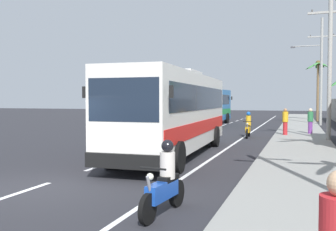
% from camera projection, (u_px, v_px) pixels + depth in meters
% --- Properties ---
extents(ground_plane, '(160.00, 160.00, 0.00)m').
position_uv_depth(ground_plane, '(36.00, 187.00, 10.17)').
color(ground_plane, '#28282D').
extents(sidewalk_kerb, '(3.20, 90.00, 0.14)m').
position_uv_depth(sidewalk_kerb, '(300.00, 150.00, 17.34)').
color(sidewalk_kerb, gray).
rests_on(sidewalk_kerb, ground).
extents(lane_markings, '(3.55, 71.00, 0.01)m').
position_uv_depth(lane_markings, '(220.00, 139.00, 22.98)').
color(lane_markings, white).
rests_on(lane_markings, ground).
extents(coach_bus_foreground, '(3.17, 11.26, 3.73)m').
position_uv_depth(coach_bus_foreground, '(175.00, 110.00, 16.15)').
color(coach_bus_foreground, silver).
rests_on(coach_bus_foreground, ground).
extents(coach_bus_far_lane, '(3.41, 10.68, 3.70)m').
position_uv_depth(coach_bus_far_lane, '(205.00, 105.00, 35.74)').
color(coach_bus_far_lane, '#2366A8').
rests_on(coach_bus_far_lane, ground).
extents(motorcycle_beside_bus, '(0.56, 1.96, 1.54)m').
position_uv_depth(motorcycle_beside_bus, '(165.00, 184.00, 7.74)').
color(motorcycle_beside_bus, black).
rests_on(motorcycle_beside_bus, ground).
extents(motorcycle_trailing, '(0.56, 1.96, 1.63)m').
position_uv_depth(motorcycle_trailing, '(248.00, 127.00, 23.74)').
color(motorcycle_trailing, black).
rests_on(motorcycle_trailing, ground).
extents(pedestrian_near_kerb, '(0.36, 0.36, 1.69)m').
position_uv_depth(pedestrian_near_kerb, '(310.00, 120.00, 24.91)').
color(pedestrian_near_kerb, '#75388E').
rests_on(pedestrian_near_kerb, sidewalk_kerb).
extents(pedestrian_far_walk, '(0.36, 0.36, 1.70)m').
position_uv_depth(pedestrian_far_walk, '(285.00, 121.00, 24.01)').
color(pedestrian_far_walk, red).
rests_on(pedestrian_far_walk, sidewalk_kerb).
extents(utility_pole_mid, '(2.42, 0.24, 8.86)m').
position_uv_depth(utility_pole_mid, '(330.00, 60.00, 20.91)').
color(utility_pole_mid, '#9E9E99').
rests_on(utility_pole_mid, ground).
extents(utility_pole_far, '(4.03, 0.24, 10.03)m').
position_uv_depth(utility_pole_far, '(320.00, 68.00, 34.96)').
color(utility_pole_far, '#9E9E99').
rests_on(utility_pole_far, ground).
extents(palm_nearest, '(2.77, 2.94, 6.78)m').
position_uv_depth(palm_nearest, '(318.00, 76.00, 41.51)').
color(palm_nearest, brown).
rests_on(palm_nearest, ground).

